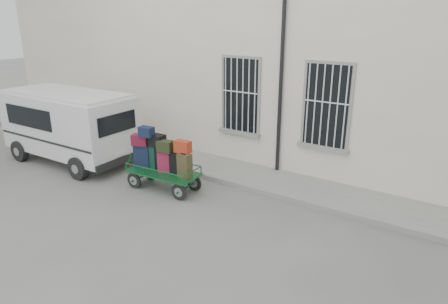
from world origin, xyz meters
The scene contains 5 objects.
ground centered at (0.00, 0.00, 0.00)m, with size 80.00×80.00×0.00m, color #63635F.
building centered at (0.00, 5.50, 3.00)m, with size 24.00×5.15×6.00m.
sidewalk centered at (0.00, 2.20, 0.07)m, with size 24.00×1.70×0.15m, color gray.
luggage_cart centered at (-1.18, 0.22, 0.86)m, with size 2.37×1.03×1.73m.
van centered at (-5.16, 0.23, 1.31)m, with size 4.61×2.17×2.29m.
Camera 1 is at (5.91, -7.23, 4.51)m, focal length 32.00 mm.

